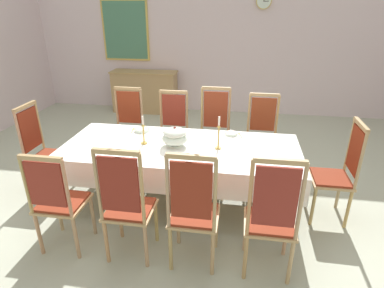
% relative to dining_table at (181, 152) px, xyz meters
% --- Properties ---
extents(ground, '(7.75, 7.16, 0.04)m').
position_rel_dining_table_xyz_m(ground, '(0.00, 0.17, -0.71)').
color(ground, '#B3B8A2').
extents(back_wall, '(7.75, 0.08, 3.04)m').
position_rel_dining_table_xyz_m(back_wall, '(0.00, 3.79, 0.83)').
color(back_wall, silver).
rests_on(back_wall, ground).
extents(dining_table, '(2.67, 1.11, 0.76)m').
position_rel_dining_table_xyz_m(dining_table, '(0.00, 0.00, 0.00)').
color(dining_table, tan).
rests_on(dining_table, ground).
extents(tablecloth, '(2.69, 1.13, 0.30)m').
position_rel_dining_table_xyz_m(tablecloth, '(0.00, 0.00, 0.01)').
color(tablecloth, white).
rests_on(tablecloth, dining_table).
extents(chair_south_a, '(0.44, 0.42, 1.08)m').
position_rel_dining_table_xyz_m(chair_south_a, '(-0.99, -0.96, -0.13)').
color(chair_south_a, tan).
rests_on(chair_south_a, ground).
extents(chair_north_a, '(0.44, 0.42, 1.15)m').
position_rel_dining_table_xyz_m(chair_north_a, '(-0.99, 0.96, -0.11)').
color(chair_north_a, tan).
rests_on(chair_north_a, ground).
extents(chair_south_b, '(0.44, 0.42, 1.19)m').
position_rel_dining_table_xyz_m(chair_south_b, '(-0.31, -0.97, -0.09)').
color(chair_south_b, tan).
rests_on(chair_south_b, ground).
extents(chair_north_b, '(0.44, 0.42, 1.13)m').
position_rel_dining_table_xyz_m(chair_north_b, '(-0.31, 0.96, -0.11)').
color(chair_north_b, tan).
rests_on(chair_north_b, ground).
extents(chair_south_c, '(0.44, 0.42, 1.20)m').
position_rel_dining_table_xyz_m(chair_south_c, '(0.30, -0.97, -0.09)').
color(chair_south_c, tan).
rests_on(chair_south_c, ground).
extents(chair_north_c, '(0.44, 0.42, 1.20)m').
position_rel_dining_table_xyz_m(chair_north_c, '(0.30, 0.97, -0.09)').
color(chair_north_c, tan).
rests_on(chair_north_c, ground).
extents(chair_south_d, '(0.44, 0.42, 1.21)m').
position_rel_dining_table_xyz_m(chair_south_d, '(0.96, -0.97, -0.08)').
color(chair_south_d, tan).
rests_on(chair_south_d, ground).
extents(chair_north_d, '(0.44, 0.42, 1.14)m').
position_rel_dining_table_xyz_m(chair_north_d, '(0.96, 0.96, -0.11)').
color(chair_north_d, tan).
rests_on(chair_north_d, ground).
extents(chair_head_west, '(0.42, 0.44, 1.17)m').
position_rel_dining_table_xyz_m(chair_head_west, '(-1.75, 0.00, -0.10)').
color(chair_head_west, tan).
rests_on(chair_head_west, ground).
extents(chair_head_east, '(0.42, 0.44, 1.15)m').
position_rel_dining_table_xyz_m(chair_head_east, '(1.74, 0.00, -0.10)').
color(chair_head_east, tan).
rests_on(chair_head_east, ground).
extents(soup_tureen, '(0.29, 0.29, 0.23)m').
position_rel_dining_table_xyz_m(soup_tureen, '(-0.06, 0.00, 0.19)').
color(soup_tureen, white).
rests_on(soup_tureen, tablecloth).
extents(candlestick_west, '(0.07, 0.07, 0.34)m').
position_rel_dining_table_xyz_m(candlestick_west, '(-0.43, 0.00, 0.21)').
color(candlestick_west, gold).
rests_on(candlestick_west, tablecloth).
extents(candlestick_east, '(0.07, 0.07, 0.38)m').
position_rel_dining_table_xyz_m(candlestick_east, '(0.43, -0.00, 0.23)').
color(candlestick_east, gold).
rests_on(candlestick_east, tablecloth).
extents(bowl_near_left, '(0.16, 0.16, 0.03)m').
position_rel_dining_table_xyz_m(bowl_near_left, '(0.56, 0.44, 0.09)').
color(bowl_near_left, white).
rests_on(bowl_near_left, tablecloth).
extents(bowl_near_right, '(0.19, 0.19, 0.04)m').
position_rel_dining_table_xyz_m(bowl_near_right, '(-0.57, 0.38, 0.09)').
color(bowl_near_right, white).
rests_on(bowl_near_right, tablecloth).
extents(spoon_primary, '(0.06, 0.18, 0.01)m').
position_rel_dining_table_xyz_m(spoon_primary, '(0.66, 0.47, 0.08)').
color(spoon_primary, gold).
rests_on(spoon_primary, tablecloth).
extents(spoon_secondary, '(0.04, 0.18, 0.01)m').
position_rel_dining_table_xyz_m(spoon_secondary, '(-0.70, 0.40, 0.08)').
color(spoon_secondary, gold).
rests_on(spoon_secondary, tablecloth).
extents(sideboard, '(1.44, 0.48, 0.90)m').
position_rel_dining_table_xyz_m(sideboard, '(-1.49, 3.47, -0.24)').
color(sideboard, tan).
rests_on(sideboard, ground).
extents(mounted_clock, '(0.30, 0.06, 0.30)m').
position_rel_dining_table_xyz_m(mounted_clock, '(0.96, 3.71, 1.60)').
color(mounted_clock, '#D1B251').
extents(framed_painting, '(1.02, 0.05, 1.26)m').
position_rel_dining_table_xyz_m(framed_painting, '(-1.92, 3.72, 1.03)').
color(framed_painting, '#D1B251').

